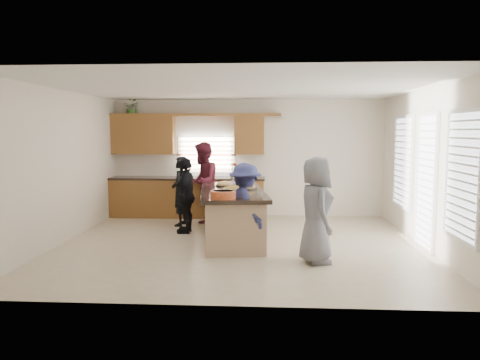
# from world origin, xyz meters

# --- Properties ---
(floor) EXTENTS (6.50, 6.50, 0.00)m
(floor) POSITION_xyz_m (0.00, 0.00, 0.00)
(floor) COLOR beige
(floor) RESTS_ON ground
(room_shell) EXTENTS (6.52, 6.02, 2.81)m
(room_shell) POSITION_xyz_m (0.00, 0.00, 1.90)
(room_shell) COLOR silver
(room_shell) RESTS_ON ground
(back_cabinetry) EXTENTS (4.08, 0.66, 2.46)m
(back_cabinetry) POSITION_xyz_m (-1.47, 2.73, 0.91)
(back_cabinetry) COLOR brown
(back_cabinetry) RESTS_ON ground
(right_wall_glazing) EXTENTS (0.06, 4.00, 2.25)m
(right_wall_glazing) POSITION_xyz_m (3.22, -0.13, 1.34)
(right_wall_glazing) COLOR white
(right_wall_glazing) RESTS_ON ground
(island) EXTENTS (1.49, 2.83, 0.95)m
(island) POSITION_xyz_m (-0.17, 0.35, 0.45)
(island) COLOR tan
(island) RESTS_ON ground
(platter_front) EXTENTS (0.46, 0.46, 0.19)m
(platter_front) POSITION_xyz_m (-0.13, 0.01, 0.98)
(platter_front) COLOR black
(platter_front) RESTS_ON island
(platter_mid) EXTENTS (0.45, 0.45, 0.18)m
(platter_mid) POSITION_xyz_m (0.06, 0.55, 0.98)
(platter_mid) COLOR black
(platter_mid) RESTS_ON island
(platter_back) EXTENTS (0.38, 0.38, 0.15)m
(platter_back) POSITION_xyz_m (-0.37, 0.98, 0.98)
(platter_back) COLOR black
(platter_back) RESTS_ON island
(salad_bowl) EXTENTS (0.42, 0.42, 0.13)m
(salad_bowl) POSITION_xyz_m (-0.23, -0.76, 1.02)
(salad_bowl) COLOR #CB5025
(salad_bowl) RESTS_ON island
(clear_cup) EXTENTS (0.08, 0.08, 0.11)m
(clear_cup) POSITION_xyz_m (0.36, -0.65, 1.00)
(clear_cup) COLOR white
(clear_cup) RESTS_ON island
(plate_stack) EXTENTS (0.23, 0.23, 0.04)m
(plate_stack) POSITION_xyz_m (-0.30, 1.40, 0.97)
(plate_stack) COLOR #AF83BE
(plate_stack) RESTS_ON island
(flower_vase) EXTENTS (0.14, 0.14, 0.43)m
(flower_vase) POSITION_xyz_m (-0.21, 1.47, 1.17)
(flower_vase) COLOR silver
(flower_vase) RESTS_ON island
(potted_plant) EXTENTS (0.40, 0.36, 0.40)m
(potted_plant) POSITION_xyz_m (-2.75, 2.82, 2.60)
(potted_plant) COLOR #3F6A2A
(potted_plant) RESTS_ON back_cabinetry
(woman_left_back) EXTENTS (0.40, 0.58, 1.50)m
(woman_left_back) POSITION_xyz_m (-1.40, 1.64, 0.75)
(woman_left_back) COLOR black
(woman_left_back) RESTS_ON ground
(woman_left_mid) EXTENTS (0.70, 0.89, 1.80)m
(woman_left_mid) POSITION_xyz_m (-0.96, 2.04, 0.90)
(woman_left_mid) COLOR #5B1B28
(woman_left_mid) RESTS_ON ground
(woman_left_front) EXTENTS (0.38, 0.89, 1.51)m
(woman_left_front) POSITION_xyz_m (-1.14, 0.95, 0.76)
(woman_left_front) COLOR black
(woman_left_front) RESTS_ON ground
(woman_right_back) EXTENTS (0.98, 1.13, 1.51)m
(woman_right_back) POSITION_xyz_m (0.12, -0.49, 0.76)
(woman_right_back) COLOR navy
(woman_right_back) RESTS_ON ground
(woman_right_front) EXTENTS (0.67, 0.89, 1.65)m
(woman_right_front) POSITION_xyz_m (1.25, -1.07, 0.83)
(woman_right_front) COLOR slate
(woman_right_front) RESTS_ON ground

